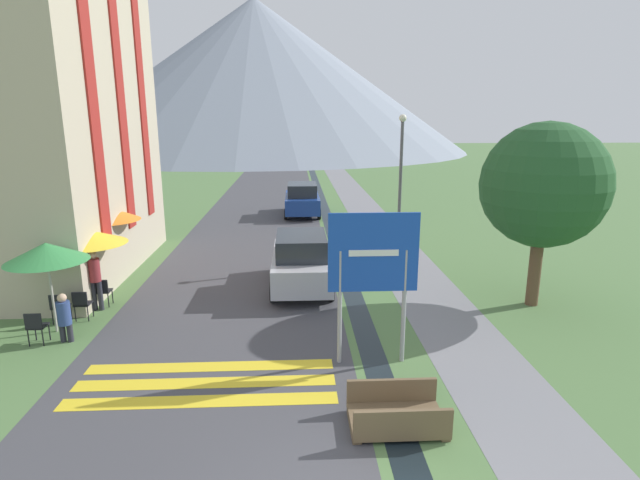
{
  "coord_description": "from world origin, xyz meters",
  "views": [
    {
      "loc": [
        -0.58,
        -5.74,
        5.44
      ],
      "look_at": [
        0.22,
        10.0,
        1.54
      ],
      "focal_mm": 28.0,
      "sensor_mm": 36.0,
      "label": 1
    }
  ],
  "objects_px": {
    "footbridge": "(397,415)",
    "cafe_chair_near_right": "(82,303)",
    "streetlamp": "(401,176)",
    "parked_car_far": "(302,199)",
    "cafe_umbrella_front_green": "(46,252)",
    "parked_car_near": "(301,261)",
    "cafe_chair_far_left": "(99,274)",
    "cafe_chair_middle": "(103,290)",
    "cafe_chair_near_left": "(59,306)",
    "person_standing_terrace": "(95,276)",
    "road_sign": "(373,265)",
    "cafe_umbrella_rear_orange": "(109,214)",
    "tree_by_path": "(544,186)",
    "person_seated_far": "(100,274)",
    "cafe_umbrella_middle_yellow": "(88,237)",
    "hotel_building": "(26,71)",
    "cafe_chair_nearest": "(36,325)",
    "person_seated_near": "(64,315)"
  },
  "relations": [
    {
      "from": "footbridge",
      "to": "cafe_chair_near_right",
      "type": "bearing_deg",
      "value": 145.53
    },
    {
      "from": "cafe_chair_near_right",
      "to": "streetlamp",
      "type": "xyz_separation_m",
      "value": [
        9.84,
        5.51,
        2.74
      ]
    },
    {
      "from": "parked_car_far",
      "to": "cafe_umbrella_front_green",
      "type": "bearing_deg",
      "value": -113.23
    },
    {
      "from": "parked_car_near",
      "to": "cafe_chair_far_left",
      "type": "height_order",
      "value": "parked_car_near"
    },
    {
      "from": "cafe_chair_middle",
      "to": "parked_car_near",
      "type": "bearing_deg",
      "value": 28.01
    },
    {
      "from": "cafe_chair_middle",
      "to": "streetlamp",
      "type": "height_order",
      "value": "streetlamp"
    },
    {
      "from": "cafe_chair_near_left",
      "to": "person_standing_terrace",
      "type": "distance_m",
      "value": 1.24
    },
    {
      "from": "cafe_chair_near_left",
      "to": "road_sign",
      "type": "bearing_deg",
      "value": 3.42
    },
    {
      "from": "footbridge",
      "to": "cafe_chair_far_left",
      "type": "bearing_deg",
      "value": 136.04
    },
    {
      "from": "cafe_umbrella_rear_orange",
      "to": "tree_by_path",
      "type": "relative_size",
      "value": 0.47
    },
    {
      "from": "parked_car_near",
      "to": "cafe_chair_far_left",
      "type": "relative_size",
      "value": 4.8
    },
    {
      "from": "road_sign",
      "to": "person_standing_terrace",
      "type": "xyz_separation_m",
      "value": [
        -7.41,
        3.52,
        -1.28
      ]
    },
    {
      "from": "cafe_chair_middle",
      "to": "streetlamp",
      "type": "distance_m",
      "value": 10.99
    },
    {
      "from": "cafe_chair_near_left",
      "to": "person_seated_far",
      "type": "relative_size",
      "value": 0.66
    },
    {
      "from": "cafe_umbrella_front_green",
      "to": "cafe_umbrella_middle_yellow",
      "type": "relative_size",
      "value": 1.07
    },
    {
      "from": "cafe_chair_near_right",
      "to": "person_seated_far",
      "type": "xyz_separation_m",
      "value": [
        -0.22,
        1.96,
        0.19
      ]
    },
    {
      "from": "parked_car_near",
      "to": "tree_by_path",
      "type": "distance_m",
      "value": 7.55
    },
    {
      "from": "hotel_building",
      "to": "cafe_umbrella_front_green",
      "type": "bearing_deg",
      "value": -64.42
    },
    {
      "from": "cafe_chair_middle",
      "to": "cafe_umbrella_front_green",
      "type": "relative_size",
      "value": 0.36
    },
    {
      "from": "hotel_building",
      "to": "cafe_chair_near_right",
      "type": "xyz_separation_m",
      "value": [
        2.96,
        -4.64,
        -6.39
      ]
    },
    {
      "from": "hotel_building",
      "to": "cafe_chair_near_left",
      "type": "bearing_deg",
      "value": -63.15
    },
    {
      "from": "cafe_chair_nearest",
      "to": "footbridge",
      "type": "bearing_deg",
      "value": -36.06
    },
    {
      "from": "parked_car_near",
      "to": "streetlamp",
      "type": "distance_m",
      "value": 5.46
    },
    {
      "from": "parked_car_near",
      "to": "person_seated_near",
      "type": "height_order",
      "value": "parked_car_near"
    },
    {
      "from": "parked_car_far",
      "to": "cafe_chair_far_left",
      "type": "distance_m",
      "value": 13.92
    },
    {
      "from": "tree_by_path",
      "to": "person_seated_far",
      "type": "bearing_deg",
      "value": 173.85
    },
    {
      "from": "cafe_umbrella_middle_yellow",
      "to": "person_standing_terrace",
      "type": "relative_size",
      "value": 1.27
    },
    {
      "from": "hotel_building",
      "to": "footbridge",
      "type": "bearing_deg",
      "value": -43.01
    },
    {
      "from": "cafe_umbrella_middle_yellow",
      "to": "person_seated_near",
      "type": "xyz_separation_m",
      "value": [
        0.36,
        -2.77,
        -1.32
      ]
    },
    {
      "from": "cafe_umbrella_middle_yellow",
      "to": "cafe_umbrella_rear_orange",
      "type": "height_order",
      "value": "cafe_umbrella_rear_orange"
    },
    {
      "from": "cafe_umbrella_front_green",
      "to": "person_seated_near",
      "type": "relative_size",
      "value": 1.89
    },
    {
      "from": "person_standing_terrace",
      "to": "tree_by_path",
      "type": "distance_m",
      "value": 12.99
    },
    {
      "from": "hotel_building",
      "to": "cafe_chair_nearest",
      "type": "xyz_separation_m",
      "value": [
        2.47,
        -6.14,
        -6.39
      ]
    },
    {
      "from": "hotel_building",
      "to": "cafe_chair_near_left",
      "type": "relative_size",
      "value": 15.2
    },
    {
      "from": "parked_car_near",
      "to": "cafe_chair_middle",
      "type": "bearing_deg",
      "value": -166.85
    },
    {
      "from": "cafe_chair_near_left",
      "to": "cafe_chair_near_right",
      "type": "xyz_separation_m",
      "value": [
        0.51,
        0.2,
        0.0
      ]
    },
    {
      "from": "cafe_umbrella_middle_yellow",
      "to": "person_seated_far",
      "type": "distance_m",
      "value": 1.42
    },
    {
      "from": "footbridge",
      "to": "person_standing_terrace",
      "type": "bearing_deg",
      "value": 141.44
    },
    {
      "from": "cafe_umbrella_front_green",
      "to": "person_standing_terrace",
      "type": "xyz_separation_m",
      "value": [
        0.52,
        1.46,
        -1.12
      ]
    },
    {
      "from": "cafe_chair_nearest",
      "to": "person_seated_far",
      "type": "height_order",
      "value": "person_seated_far"
    },
    {
      "from": "cafe_umbrella_rear_orange",
      "to": "cafe_chair_middle",
      "type": "bearing_deg",
      "value": -77.64
    },
    {
      "from": "road_sign",
      "to": "cafe_chair_middle",
      "type": "distance_m",
      "value": 8.46
    },
    {
      "from": "cafe_chair_near_right",
      "to": "cafe_umbrella_rear_orange",
      "type": "height_order",
      "value": "cafe_umbrella_rear_orange"
    },
    {
      "from": "parked_car_near",
      "to": "cafe_chair_nearest",
      "type": "height_order",
      "value": "parked_car_near"
    },
    {
      "from": "cafe_umbrella_rear_orange",
      "to": "person_seated_far",
      "type": "xyz_separation_m",
      "value": [
        0.18,
        -1.72,
        -1.57
      ]
    },
    {
      "from": "footbridge",
      "to": "streetlamp",
      "type": "xyz_separation_m",
      "value": [
        2.2,
        10.75,
        3.03
      ]
    },
    {
      "from": "cafe_umbrella_rear_orange",
      "to": "tree_by_path",
      "type": "xyz_separation_m",
      "value": [
        13.26,
        -3.13,
        1.28
      ]
    },
    {
      "from": "parked_car_far",
      "to": "cafe_umbrella_middle_yellow",
      "type": "relative_size",
      "value": 1.86
    },
    {
      "from": "hotel_building",
      "to": "cafe_chair_nearest",
      "type": "height_order",
      "value": "hotel_building"
    },
    {
      "from": "cafe_chair_nearest",
      "to": "person_seated_far",
      "type": "bearing_deg",
      "value": 74.19
    }
  ]
}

